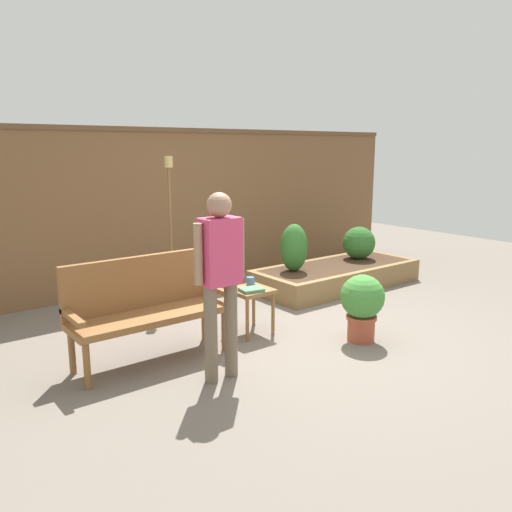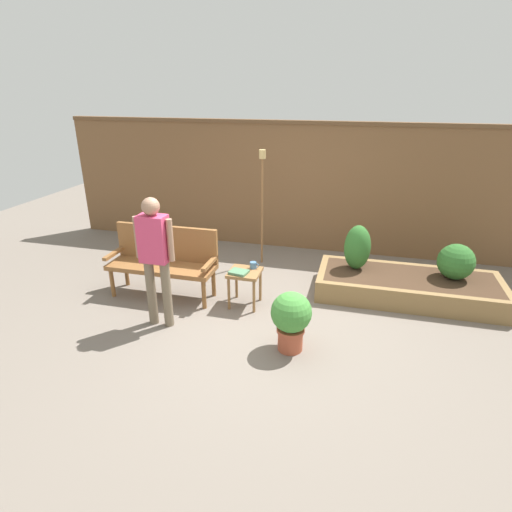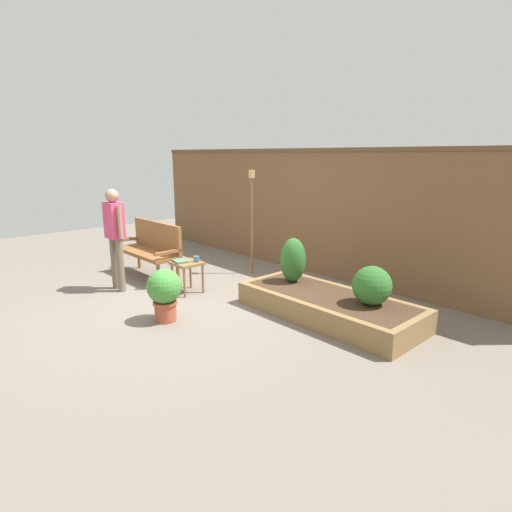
{
  "view_description": "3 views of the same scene",
  "coord_description": "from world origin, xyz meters",
  "px_view_note": "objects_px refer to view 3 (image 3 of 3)",
  "views": [
    {
      "loc": [
        -3.4,
        -3.77,
        1.9
      ],
      "look_at": [
        0.25,
        0.99,
        0.64
      ],
      "focal_mm": 36.27,
      "sensor_mm": 36.0,
      "label": 1
    },
    {
      "loc": [
        1.02,
        -4.32,
        2.66
      ],
      "look_at": [
        -0.18,
        0.31,
        0.7
      ],
      "focal_mm": 29.22,
      "sensor_mm": 36.0,
      "label": 2
    },
    {
      "loc": [
        4.86,
        -3.08,
        2.06
      ],
      "look_at": [
        0.61,
        0.87,
        0.65
      ],
      "focal_mm": 29.47,
      "sensor_mm": 36.0,
      "label": 3
    }
  ],
  "objects_px": {
    "garden_bench": "(152,246)",
    "side_table": "(187,267)",
    "cup_on_table": "(196,259)",
    "tiki_torch": "(252,204)",
    "shrub_far_corner": "(372,286)",
    "person_by_bench": "(115,231)",
    "shrub_near_bench": "(293,260)",
    "book_on_table": "(180,261)",
    "potted_boxwood": "(164,291)"
  },
  "relations": [
    {
      "from": "cup_on_table",
      "to": "potted_boxwood",
      "type": "distance_m",
      "value": 1.17
    },
    {
      "from": "person_by_bench",
      "to": "cup_on_table",
      "type": "bearing_deg",
      "value": 41.69
    },
    {
      "from": "potted_boxwood",
      "to": "shrub_near_bench",
      "type": "bearing_deg",
      "value": 70.31
    },
    {
      "from": "garden_bench",
      "to": "side_table",
      "type": "relative_size",
      "value": 3.0
    },
    {
      "from": "cup_on_table",
      "to": "tiki_torch",
      "type": "xyz_separation_m",
      "value": [
        -0.21,
        1.32,
        0.7
      ]
    },
    {
      "from": "cup_on_table",
      "to": "shrub_near_bench",
      "type": "relative_size",
      "value": 0.19
    },
    {
      "from": "shrub_far_corner",
      "to": "tiki_torch",
      "type": "xyz_separation_m",
      "value": [
        -2.76,
        0.57,
        0.69
      ]
    },
    {
      "from": "cup_on_table",
      "to": "shrub_near_bench",
      "type": "height_order",
      "value": "shrub_near_bench"
    },
    {
      "from": "book_on_table",
      "to": "shrub_far_corner",
      "type": "distance_m",
      "value": 2.85
    },
    {
      "from": "cup_on_table",
      "to": "person_by_bench",
      "type": "relative_size",
      "value": 0.08
    },
    {
      "from": "side_table",
      "to": "tiki_torch",
      "type": "distance_m",
      "value": 1.66
    },
    {
      "from": "shrub_near_bench",
      "to": "person_by_bench",
      "type": "bearing_deg",
      "value": -144.38
    },
    {
      "from": "garden_bench",
      "to": "side_table",
      "type": "xyz_separation_m",
      "value": [
        1.14,
        -0.05,
        -0.15
      ]
    },
    {
      "from": "garden_bench",
      "to": "potted_boxwood",
      "type": "height_order",
      "value": "garden_bench"
    },
    {
      "from": "book_on_table",
      "to": "person_by_bench",
      "type": "bearing_deg",
      "value": -131.32
    },
    {
      "from": "side_table",
      "to": "shrub_far_corner",
      "type": "xyz_separation_m",
      "value": [
        2.63,
        0.87,
        0.14
      ]
    },
    {
      "from": "book_on_table",
      "to": "potted_boxwood",
      "type": "distance_m",
      "value": 1.11
    },
    {
      "from": "garden_bench",
      "to": "potted_boxwood",
      "type": "xyz_separation_m",
      "value": [
        1.89,
        -0.89,
        -0.15
      ]
    },
    {
      "from": "cup_on_table",
      "to": "book_on_table",
      "type": "bearing_deg",
      "value": -125.13
    },
    {
      "from": "book_on_table",
      "to": "person_by_bench",
      "type": "height_order",
      "value": "person_by_bench"
    },
    {
      "from": "garden_bench",
      "to": "person_by_bench",
      "type": "height_order",
      "value": "person_by_bench"
    },
    {
      "from": "shrub_far_corner",
      "to": "person_by_bench",
      "type": "height_order",
      "value": "person_by_bench"
    },
    {
      "from": "cup_on_table",
      "to": "book_on_table",
      "type": "distance_m",
      "value": 0.24
    },
    {
      "from": "side_table",
      "to": "book_on_table",
      "type": "distance_m",
      "value": 0.14
    },
    {
      "from": "garden_bench",
      "to": "side_table",
      "type": "height_order",
      "value": "garden_bench"
    },
    {
      "from": "garden_bench",
      "to": "shrub_far_corner",
      "type": "xyz_separation_m",
      "value": [
        3.77,
        0.81,
        -0.01
      ]
    },
    {
      "from": "book_on_table",
      "to": "shrub_far_corner",
      "type": "bearing_deg",
      "value": 29.58
    },
    {
      "from": "cup_on_table",
      "to": "shrub_far_corner",
      "type": "bearing_deg",
      "value": 16.49
    },
    {
      "from": "garden_bench",
      "to": "person_by_bench",
      "type": "relative_size",
      "value": 0.92
    },
    {
      "from": "shrub_near_bench",
      "to": "tiki_torch",
      "type": "height_order",
      "value": "tiki_torch"
    },
    {
      "from": "book_on_table",
      "to": "potted_boxwood",
      "type": "relative_size",
      "value": 0.33
    },
    {
      "from": "cup_on_table",
      "to": "shrub_near_bench",
      "type": "distance_m",
      "value": 1.49
    },
    {
      "from": "potted_boxwood",
      "to": "shrub_near_bench",
      "type": "height_order",
      "value": "shrub_near_bench"
    },
    {
      "from": "garden_bench",
      "to": "book_on_table",
      "type": "relative_size",
      "value": 6.45
    },
    {
      "from": "shrub_near_bench",
      "to": "person_by_bench",
      "type": "relative_size",
      "value": 0.4
    },
    {
      "from": "shrub_far_corner",
      "to": "cup_on_table",
      "type": "bearing_deg",
      "value": -163.51
    },
    {
      "from": "book_on_table",
      "to": "shrub_far_corner",
      "type": "xyz_separation_m",
      "value": [
        2.68,
        0.95,
        0.04
      ]
    },
    {
      "from": "garden_bench",
      "to": "cup_on_table",
      "type": "relative_size",
      "value": 12.09
    },
    {
      "from": "tiki_torch",
      "to": "person_by_bench",
      "type": "height_order",
      "value": "tiki_torch"
    },
    {
      "from": "potted_boxwood",
      "to": "person_by_bench",
      "type": "height_order",
      "value": "person_by_bench"
    },
    {
      "from": "side_table",
      "to": "shrub_far_corner",
      "type": "height_order",
      "value": "shrub_far_corner"
    },
    {
      "from": "person_by_bench",
      "to": "garden_bench",
      "type": "bearing_deg",
      "value": 111.4
    },
    {
      "from": "garden_bench",
      "to": "book_on_table",
      "type": "height_order",
      "value": "garden_bench"
    },
    {
      "from": "cup_on_table",
      "to": "book_on_table",
      "type": "xyz_separation_m",
      "value": [
        -0.14,
        -0.2,
        -0.03
      ]
    },
    {
      "from": "shrub_far_corner",
      "to": "person_by_bench",
      "type": "xyz_separation_m",
      "value": [
        -3.47,
        -1.58,
        0.4
      ]
    },
    {
      "from": "potted_boxwood",
      "to": "book_on_table",
      "type": "bearing_deg",
      "value": 136.71
    },
    {
      "from": "shrub_near_bench",
      "to": "person_by_bench",
      "type": "height_order",
      "value": "person_by_bench"
    },
    {
      "from": "shrub_near_bench",
      "to": "shrub_far_corner",
      "type": "height_order",
      "value": "shrub_near_bench"
    },
    {
      "from": "shrub_near_bench",
      "to": "cup_on_table",
      "type": "bearing_deg",
      "value": -149.46
    },
    {
      "from": "potted_boxwood",
      "to": "cup_on_table",
      "type": "bearing_deg",
      "value": 124.95
    }
  ]
}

